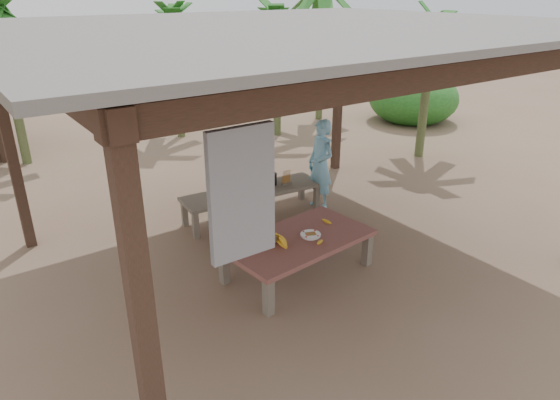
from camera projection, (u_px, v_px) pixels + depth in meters
ground at (291, 254)px, 6.72m from camera, size 80.00×80.00×0.00m
pavilion at (293, 38)px, 5.61m from camera, size 6.60×5.60×2.95m
work_table at (298, 242)px, 6.10m from camera, size 1.88×1.16×0.50m
bench at (253, 193)px, 7.65m from camera, size 2.25×0.81×0.45m
ripe_banana_bunch at (276, 241)px, 5.82m from camera, size 0.35×0.33×0.16m
plate at (311, 235)px, 6.10m from camera, size 0.25×0.25×0.04m
loose_banana_front at (320, 242)px, 5.92m from camera, size 0.15×0.12×0.04m
loose_banana_side at (327, 221)px, 6.44m from camera, size 0.09×0.15×0.04m
water_flask at (252, 234)px, 5.89m from camera, size 0.08×0.08×0.30m
green_banana_stalk at (240, 182)px, 7.47m from camera, size 0.33×0.33×0.34m
cooking_pot at (270, 179)px, 7.82m from camera, size 0.20×0.20×0.17m
skewer_rack at (286, 177)px, 7.80m from camera, size 0.19×0.10×0.24m
woman at (321, 165)px, 7.88m from camera, size 0.38×0.55×1.45m
banana_plant_ne at (277, 29)px, 11.20m from camera, size 1.80×1.80×2.92m
banana_plant_n at (173, 31)px, 11.07m from camera, size 1.80×1.80×2.90m
banana_plant_e at (432, 40)px, 9.69m from camera, size 1.80×1.80×2.84m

